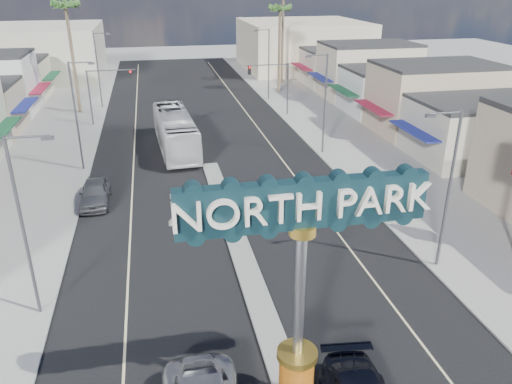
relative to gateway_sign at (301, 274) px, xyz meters
name	(u,v)px	position (x,y,z in m)	size (l,w,h in m)	color
ground	(208,161)	(0.00, 28.02, -5.93)	(160.00, 160.00, 0.00)	gray
road	(208,161)	(0.00, 28.02, -5.92)	(20.00, 120.00, 0.01)	black
median_island	(240,249)	(0.00, 12.02, -5.85)	(1.30, 30.00, 0.16)	gray
sidewalk_left	(41,172)	(-14.00, 28.02, -5.87)	(8.00, 120.00, 0.12)	gray
sidewalk_right	(357,150)	(14.00, 28.02, -5.87)	(8.00, 120.00, 0.12)	gray
storefront_row_right	(396,87)	(24.00, 41.02, -2.93)	(12.00, 42.00, 6.00)	#B7B29E
backdrop_far_left	(35,52)	(-22.00, 73.02, -1.93)	(20.00, 20.00, 8.00)	#B7B29E
backdrop_far_right	(302,45)	(22.00, 73.02, -1.93)	(20.00, 20.00, 8.00)	beige
gateway_sign	(301,274)	(0.00, 0.00, 0.00)	(8.20, 1.50, 9.15)	#B5450D
traffic_signal_left	(106,86)	(-9.18, 42.02, -1.65)	(5.09, 0.45, 6.00)	#47474C
traffic_signal_right	(273,79)	(9.18, 42.02, -1.65)	(5.09, 0.45, 6.00)	#47474C
streetlight_l_near	(25,220)	(-10.43, 8.02, -0.86)	(2.03, 0.22, 9.00)	#47474C
streetlight_l_mid	(77,111)	(-10.43, 28.02, -0.86)	(2.03, 0.22, 9.00)	#47474C
streetlight_l_far	(99,67)	(-10.43, 50.02, -0.86)	(2.03, 0.22, 9.00)	#47474C
streetlight_r_near	(447,184)	(10.43, 8.02, -0.86)	(2.03, 0.22, 9.00)	#47474C
streetlight_r_mid	(323,99)	(10.43, 28.02, -0.86)	(2.03, 0.22, 9.00)	#47474C
streetlight_r_far	(268,61)	(10.43, 50.02, -0.86)	(2.03, 0.22, 9.00)	#47474C
palm_left_far	(66,11)	(-13.00, 48.02, 5.57)	(2.60, 2.60, 13.10)	brown
palm_right_mid	(280,13)	(13.00, 54.02, 4.67)	(2.60, 2.60, 12.10)	brown
car_parked_left	(95,193)	(-9.00, 20.78, -5.09)	(1.99, 4.94, 1.68)	#5E5F63
city_bus	(175,131)	(-2.58, 31.95, -4.14)	(3.00, 12.83, 3.57)	silver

